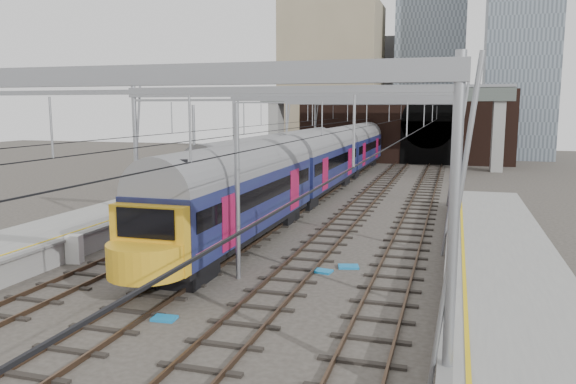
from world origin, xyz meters
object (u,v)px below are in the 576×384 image
(signal_near_centre, at_px, (186,209))
(relay_cabinet, at_px, (74,249))
(signal_near_left, at_px, (153,213))
(train_second, at_px, (279,160))
(train_main, at_px, (342,153))

(signal_near_centre, bearing_deg, relay_cabinet, 140.48)
(signal_near_left, bearing_deg, signal_near_centre, 1.21)
(train_second, bearing_deg, relay_cabinet, -94.24)
(signal_near_centre, xyz_separation_m, relay_cabinet, (-6.50, 1.96, -2.49))
(train_main, xyz_separation_m, train_second, (-4.00, -6.90, -0.17))
(signal_near_centre, bearing_deg, signal_near_left, 176.33)
(train_main, relative_size, relay_cabinet, 55.09)
(train_main, relative_size, signal_near_left, 14.79)
(train_main, relative_size, signal_near_centre, 14.02)
(train_main, distance_m, signal_near_left, 33.54)
(signal_near_left, distance_m, relay_cabinet, 6.32)
(relay_cabinet, bearing_deg, train_second, 73.25)
(signal_near_left, distance_m, signal_near_centre, 1.20)
(signal_near_left, bearing_deg, train_main, 71.43)
(train_main, height_order, relay_cabinet, train_main)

